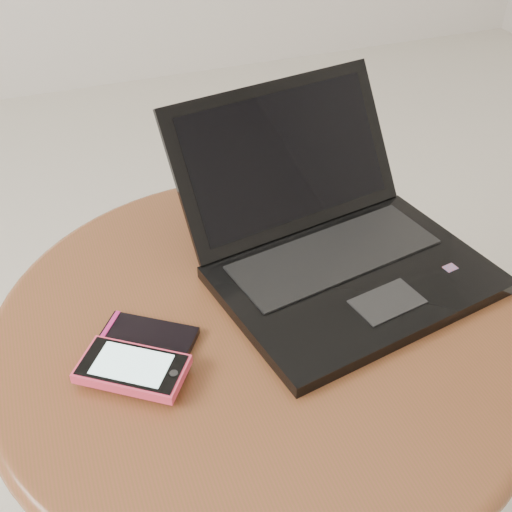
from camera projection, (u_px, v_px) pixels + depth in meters
name	position (u px, v px, depth m)	size (l,w,h in m)	color
table	(261.00, 377.00, 0.86)	(0.67, 0.67, 0.53)	#5E2B10
laptop	(334.00, 242.00, 0.84)	(0.39, 0.40, 0.20)	black
phone_black	(147.00, 338.00, 0.75)	(0.12, 0.11, 0.01)	black
phone_pink	(132.00, 368.00, 0.70)	(0.13, 0.12, 0.01)	#EE3A5A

